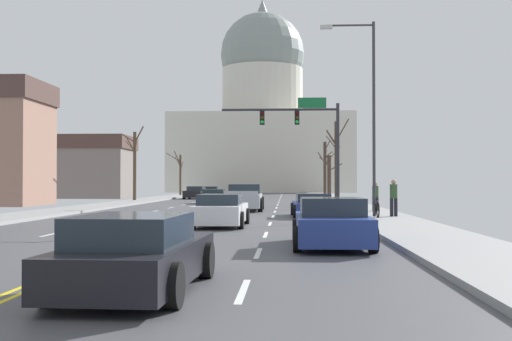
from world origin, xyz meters
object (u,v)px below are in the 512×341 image
sedan_near_02 (221,211)px  pedestrian_00 (394,196)px  pedestrian_01 (375,195)px  bicycle_parked (376,209)px  sedan_near_01 (313,206)px  sedan_near_03 (332,224)px  sedan_oncoming_01 (196,193)px  sedan_oncoming_02 (211,191)px  sedan_oncoming_00 (214,197)px  street_lamp_right (367,102)px  pickup_truck_near_00 (244,199)px  sedan_near_04 (137,255)px  signal_gantry (306,129)px

sedan_near_02 → pedestrian_00: size_ratio=2.69×
pedestrian_01 → bicycle_parked: bearing=-97.7°
sedan_near_01 → bicycle_parked: (2.74, -2.54, -0.05)m
sedan_near_03 → sedan_oncoming_01: 47.21m
sedan_near_02 → sedan_oncoming_02: bearing=97.4°
sedan_oncoming_00 → street_lamp_right: bearing=-65.0°
sedan_near_02 → pedestrian_01: pedestrian_01 is taller
pickup_truck_near_00 → bicycle_parked: bearing=-54.2°
sedan_near_02 → bicycle_parked: bearing=32.7°
sedan_near_02 → sedan_oncoming_01: 39.15m
sedan_oncoming_01 → pedestrian_01: 31.88m
sedan_near_04 → bicycle_parked: (6.34, 18.51, -0.09)m
pickup_truck_near_00 → sedan_near_01: 7.59m
signal_gantry → sedan_near_02: bearing=-102.0°
signal_gantry → pedestrian_01: (3.52, -7.91, -4.26)m
street_lamp_right → pedestrian_00: bearing=-9.2°
sedan_near_02 → bicycle_parked: 7.78m
sedan_near_02 → sedan_oncoming_02: size_ratio=1.06×
sedan_near_04 → sedan_oncoming_02: size_ratio=1.05×
sedan_near_01 → sedan_near_02: bearing=-119.4°
sedan_oncoming_01 → pedestrian_00: size_ratio=2.67×
pickup_truck_near_00 → sedan_oncoming_00: size_ratio=1.27×
street_lamp_right → sedan_oncoming_02: (-12.93, 46.60, -4.86)m
sedan_near_03 → pedestrian_01: pedestrian_01 is taller
sedan_near_03 → sedan_oncoming_00: size_ratio=0.97×
sedan_near_02 → pedestrian_01: (7.32, 9.94, 0.42)m
sedan_near_01 → pedestrian_00: pedestrian_00 is taller
sedan_near_01 → sedan_oncoming_01: sedan_oncoming_01 is taller
sedan_near_02 → sedan_near_04: bearing=-89.2°
sedan_oncoming_00 → signal_gantry: bearing=-46.5°
street_lamp_right → sedan_oncoming_00: street_lamp_right is taller
pickup_truck_near_00 → pedestrian_00: bearing=-49.1°
street_lamp_right → bicycle_parked: street_lamp_right is taller
sedan_near_01 → pedestrian_00: bearing=-29.3°
street_lamp_right → pickup_truck_near_00: size_ratio=1.59×
sedan_near_04 → bicycle_parked: sedan_near_04 is taller
signal_gantry → sedan_oncoming_00: bearing=133.5°
sedan_near_04 → bicycle_parked: size_ratio=2.53×
sedan_near_01 → sedan_oncoming_02: size_ratio=1.08×
sedan_near_04 → street_lamp_right: bearing=72.5°
signal_gantry → bicycle_parked: bearing=-78.6°
signal_gantry → pedestrian_00: size_ratio=4.70×
street_lamp_right → pedestrian_00: size_ratio=5.33×
signal_gantry → pedestrian_01: signal_gantry is taller
sedan_near_02 → pickup_truck_near_00: bearing=90.0°
signal_gantry → pedestrian_00: 14.25m
sedan_oncoming_00 → bicycle_parked: size_ratio=2.51×
sedan_oncoming_00 → pedestrian_01: 18.65m
street_lamp_right → pedestrian_00: 4.49m
signal_gantry → sedan_oncoming_02: signal_gantry is taller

